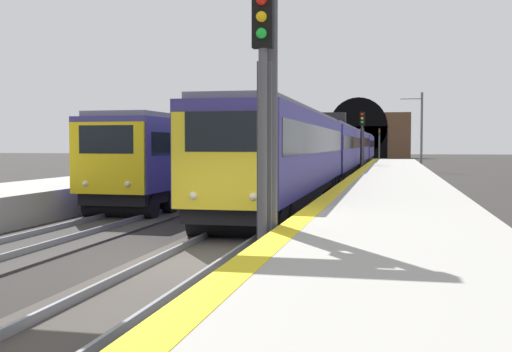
# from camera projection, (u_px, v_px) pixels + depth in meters

# --- Properties ---
(ground_plane) EXTENTS (320.00, 320.00, 0.00)m
(ground_plane) POSITION_uv_depth(u_px,v_px,m) (192.00, 264.00, 13.79)
(ground_plane) COLOR #282623
(platform_right) EXTENTS (112.00, 4.28, 1.04)m
(platform_right) POSITION_uv_depth(u_px,v_px,m) (393.00, 247.00, 12.87)
(platform_right) COLOR #9E9B93
(platform_right) RESTS_ON ground_plane
(platform_right_edge_strip) EXTENTS (112.00, 0.50, 0.01)m
(platform_right_edge_strip) POSITION_uv_depth(u_px,v_px,m) (300.00, 219.00, 13.24)
(platform_right_edge_strip) COLOR yellow
(platform_right_edge_strip) RESTS_ON platform_right
(track_main_line) EXTENTS (160.00, 2.65, 0.21)m
(track_main_line) POSITION_uv_depth(u_px,v_px,m) (192.00, 262.00, 13.79)
(track_main_line) COLOR #423D38
(track_main_line) RESTS_ON ground_plane
(train_main_approaching) EXTENTS (81.52, 2.95, 4.87)m
(train_main_approaching) POSITION_uv_depth(u_px,v_px,m) (344.00, 148.00, 55.57)
(train_main_approaching) COLOR navy
(train_main_approaching) RESTS_ON ground_plane
(train_adjacent_platform) EXTENTS (41.75, 3.39, 3.74)m
(train_adjacent_platform) POSITION_uv_depth(u_px,v_px,m) (251.00, 151.00, 41.39)
(train_adjacent_platform) COLOR navy
(train_adjacent_platform) RESTS_ON ground_plane
(railway_signal_near) EXTENTS (0.39, 0.38, 5.41)m
(railway_signal_near) POSITION_uv_depth(u_px,v_px,m) (263.00, 108.00, 11.76)
(railway_signal_near) COLOR #4C4C54
(railway_signal_near) RESTS_ON ground_plane
(railway_signal_mid) EXTENTS (0.39, 0.38, 5.09)m
(railway_signal_mid) POSITION_uv_depth(u_px,v_px,m) (362.00, 138.00, 48.86)
(railway_signal_mid) COLOR #38383D
(railway_signal_mid) RESTS_ON ground_plane
(railway_signal_far) EXTENTS (0.39, 0.38, 5.33)m
(railway_signal_far) POSITION_uv_depth(u_px,v_px,m) (379.00, 141.00, 107.29)
(railway_signal_far) COLOR #4C4C54
(railway_signal_far) RESTS_ON ground_plane
(overhead_signal_gantry) EXTENTS (0.70, 8.91, 6.88)m
(overhead_signal_gantry) POSITION_uv_depth(u_px,v_px,m) (64.00, 15.00, 13.07)
(overhead_signal_gantry) COLOR #3F3F47
(overhead_signal_gantry) RESTS_ON ground_plane
(tunnel_portal) EXTENTS (3.05, 19.59, 11.54)m
(tunnel_portal) POSITION_uv_depth(u_px,v_px,m) (359.00, 135.00, 122.85)
(tunnel_portal) COLOR brown
(tunnel_portal) RESTS_ON ground_plane
(catenary_mast_near) EXTENTS (0.22, 2.09, 7.48)m
(catenary_mast_near) POSITION_uv_depth(u_px,v_px,m) (421.00, 131.00, 59.96)
(catenary_mast_near) COLOR #595B60
(catenary_mast_near) RESTS_ON ground_plane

